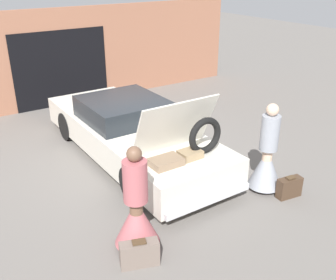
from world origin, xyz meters
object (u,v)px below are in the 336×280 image
(car, at_px, (131,132))
(person_left, at_px, (136,213))
(suitcase_beside_left_person, at_px, (139,254))
(suitcase_beside_right_person, at_px, (289,187))
(person_right, at_px, (267,160))

(car, bearing_deg, person_left, -117.14)
(car, xyz_separation_m, person_left, (-1.41, -2.75, 0.02))
(suitcase_beside_left_person, height_order, suitcase_beside_right_person, same)
(suitcase_beside_left_person, bearing_deg, person_left, 64.58)
(person_right, bearing_deg, car, 23.89)
(car, bearing_deg, suitcase_beside_right_person, -62.97)
(car, bearing_deg, suitcase_beside_left_person, -116.94)
(person_right, distance_m, suitcase_beside_left_person, 3.06)
(suitcase_beside_left_person, bearing_deg, person_right, 9.16)
(person_left, xyz_separation_m, person_right, (2.82, 0.11, 0.02))
(person_left, distance_m, person_right, 2.82)
(suitcase_beside_left_person, bearing_deg, suitcase_beside_right_person, 0.63)
(car, xyz_separation_m, person_right, (1.41, -2.64, 0.04))
(person_right, height_order, suitcase_beside_right_person, person_right)
(car, xyz_separation_m, suitcase_beside_left_person, (-1.59, -3.13, -0.38))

